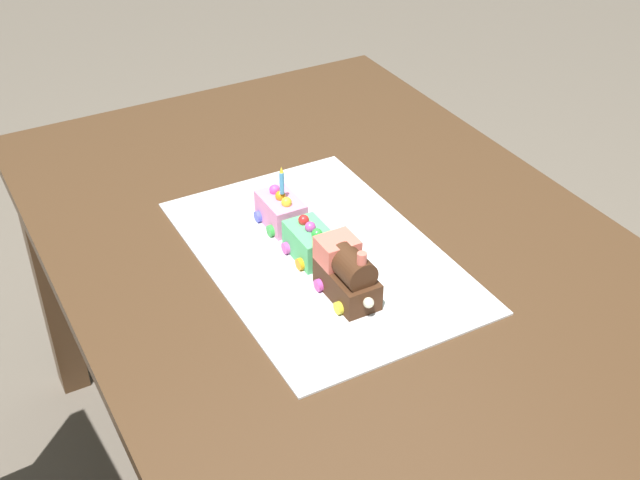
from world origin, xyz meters
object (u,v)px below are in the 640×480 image
object	(u,v)px
cake_car_caboose_mint_green	(310,242)
birthday_candle	(282,181)
dining_table	(330,277)
cake_locomotive	(347,273)
cake_car_tanker_bubblegum	(281,210)

from	to	relation	value
cake_car_caboose_mint_green	birthday_candle	bearing A→B (deg)	-0.00
dining_table	cake_locomotive	size ratio (longest dim) A/B	10.00
cake_locomotive	cake_car_caboose_mint_green	xyz separation A→B (m)	(0.13, 0.00, -0.02)
cake_locomotive	cake_car_tanker_bubblegum	distance (m)	0.25
dining_table	cake_locomotive	bearing A→B (deg)	158.78
dining_table	cake_car_tanker_bubblegum	world-z (taller)	cake_car_tanker_bubblegum
cake_car_tanker_bubblegum	birthday_candle	size ratio (longest dim) A/B	1.77
cake_car_caboose_mint_green	cake_car_tanker_bubblegum	bearing A→B (deg)	0.00
cake_car_caboose_mint_green	birthday_candle	distance (m)	0.13
dining_table	cake_car_tanker_bubblegum	size ratio (longest dim) A/B	14.00
cake_car_tanker_bubblegum	cake_locomotive	bearing A→B (deg)	-180.00
dining_table	cake_locomotive	distance (m)	0.25
cake_car_caboose_mint_green	birthday_candle	size ratio (longest dim) A/B	1.77
cake_locomotive	birthday_candle	world-z (taller)	birthday_candle
cake_car_tanker_bubblegum	dining_table	bearing A→B (deg)	-133.48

